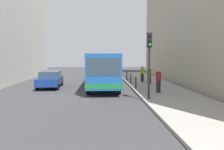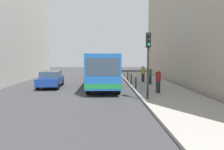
% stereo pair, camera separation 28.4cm
% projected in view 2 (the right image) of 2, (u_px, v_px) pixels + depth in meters
% --- Properties ---
extents(ground_plane, '(80.00, 80.00, 0.00)m').
position_uv_depth(ground_plane, '(93.00, 94.00, 16.65)').
color(ground_plane, '#38383A').
extents(sidewalk, '(4.40, 40.00, 0.15)m').
position_uv_depth(sidewalk, '(165.00, 93.00, 16.83)').
color(sidewalk, '#9E9991').
rests_on(sidewalk, ground).
extents(building_right, '(7.00, 32.00, 15.34)m').
position_uv_depth(building_right, '(221.00, 3.00, 20.37)').
color(building_right, '#B2A38C').
rests_on(building_right, ground).
extents(bus, '(2.62, 11.04, 3.00)m').
position_uv_depth(bus, '(104.00, 68.00, 20.51)').
color(bus, '#19519E').
rests_on(bus, ground).
extents(car_beside_bus, '(2.05, 4.49, 1.48)m').
position_uv_depth(car_beside_bus, '(51.00, 79.00, 20.12)').
color(car_beside_bus, navy).
rests_on(car_beside_bus, ground).
extents(car_behind_bus, '(2.09, 4.51, 1.48)m').
position_uv_depth(car_behind_bus, '(99.00, 71.00, 29.77)').
color(car_behind_bus, navy).
rests_on(car_behind_bus, ground).
extents(traffic_light, '(0.28, 0.33, 4.10)m').
position_uv_depth(traffic_light, '(148.00, 53.00, 13.75)').
color(traffic_light, black).
rests_on(traffic_light, sidewalk).
extents(bollard_near, '(0.11, 0.11, 0.95)m').
position_uv_depth(bollard_near, '(136.00, 83.00, 18.44)').
color(bollard_near, black).
rests_on(bollard_near, sidewalk).
extents(bollard_mid, '(0.11, 0.11, 0.95)m').
position_uv_depth(bollard_mid, '(131.00, 79.00, 21.62)').
color(bollard_mid, black).
rests_on(bollard_mid, sidewalk).
extents(bollard_far, '(0.11, 0.11, 0.95)m').
position_uv_depth(bollard_far, '(128.00, 76.00, 24.80)').
color(bollard_far, black).
rests_on(bollard_far, sidewalk).
extents(pedestrian_near_signal, '(0.38, 0.38, 1.76)m').
position_uv_depth(pedestrian_near_signal, '(158.00, 81.00, 16.28)').
color(pedestrian_near_signal, '#26262D').
rests_on(pedestrian_near_signal, sidewalk).
extents(pedestrian_mid_sidewalk, '(0.38, 0.38, 1.65)m').
position_uv_depth(pedestrian_mid_sidewalk, '(150.00, 76.00, 21.22)').
color(pedestrian_mid_sidewalk, '#26262D').
rests_on(pedestrian_mid_sidewalk, sidewalk).
extents(pedestrian_far_sidewalk, '(0.38, 0.38, 1.67)m').
position_uv_depth(pedestrian_far_sidewalk, '(143.00, 74.00, 23.30)').
color(pedestrian_far_sidewalk, '#26262D').
rests_on(pedestrian_far_sidewalk, sidewalk).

